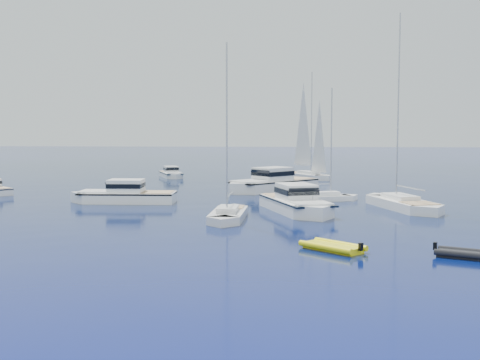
# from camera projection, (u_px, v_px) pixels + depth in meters

# --- Properties ---
(ground) EXTENTS (400.00, 400.00, 0.00)m
(ground) POSITION_uv_depth(u_px,v_px,m) (151.00, 249.00, 37.71)
(ground) COLOR #0A135E
(ground) RESTS_ON ground
(motor_cruiser_right) EXTENTS (7.45, 12.61, 3.17)m
(motor_cruiser_right) POSITION_uv_depth(u_px,v_px,m) (297.00, 212.00, 53.91)
(motor_cruiser_right) COLOR white
(motor_cruiser_right) RESTS_ON ground
(motor_cruiser_centre) EXTENTS (11.26, 3.69, 2.94)m
(motor_cruiser_centre) POSITION_uv_depth(u_px,v_px,m) (124.00, 203.00, 60.86)
(motor_cruiser_centre) COLOR white
(motor_cruiser_centre) RESTS_ON ground
(motor_cruiser_distant) EXTENTS (12.28, 12.45, 3.52)m
(motor_cruiser_distant) POSITION_uv_depth(u_px,v_px,m) (271.00, 191.00, 72.18)
(motor_cruiser_distant) COLOR silver
(motor_cruiser_distant) RESTS_ON ground
(motor_cruiser_horizon) EXTENTS (5.31, 8.44, 2.13)m
(motor_cruiser_horizon) POSITION_uv_depth(u_px,v_px,m) (171.00, 177.00, 91.70)
(motor_cruiser_horizon) COLOR silver
(motor_cruiser_horizon) RESTS_ON ground
(sailboat_fore) EXTENTS (2.85, 9.96, 14.55)m
(sailboat_fore) POSITION_uv_depth(u_px,v_px,m) (228.00, 219.00, 50.06)
(sailboat_fore) COLOR silver
(sailboat_fore) RESTS_ON ground
(sailboat_mid_r) EXTENTS (6.83, 12.99, 18.50)m
(sailboat_mid_r) POSITION_uv_depth(u_px,v_px,m) (402.00, 208.00, 56.45)
(sailboat_mid_r) COLOR white
(sailboat_mid_r) RESTS_ON ground
(sailboat_centre) EXTENTS (8.24, 4.67, 11.77)m
(sailboat_centre) POSITION_uv_depth(u_px,v_px,m) (323.00, 201.00, 62.31)
(sailboat_centre) COLOR white
(sailboat_centre) RESTS_ON ground
(sailboat_sails_r) EXTENTS (8.36, 10.52, 15.87)m
(sailboat_sails_r) POSITION_uv_depth(u_px,v_px,m) (307.00, 178.00, 89.76)
(sailboat_sails_r) COLOR white
(sailboat_sails_r) RESTS_ON ground
(tender_yellow) EXTENTS (4.50, 4.41, 0.95)m
(tender_yellow) POSITION_uv_depth(u_px,v_px,m) (333.00, 250.00, 37.18)
(tender_yellow) COLOR yellow
(tender_yellow) RESTS_ON ground
(tender_grey_near) EXTENTS (3.69, 3.01, 0.95)m
(tender_grey_near) POSITION_uv_depth(u_px,v_px,m) (464.00, 258.00, 35.12)
(tender_grey_near) COLOR black
(tender_grey_near) RESTS_ON ground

